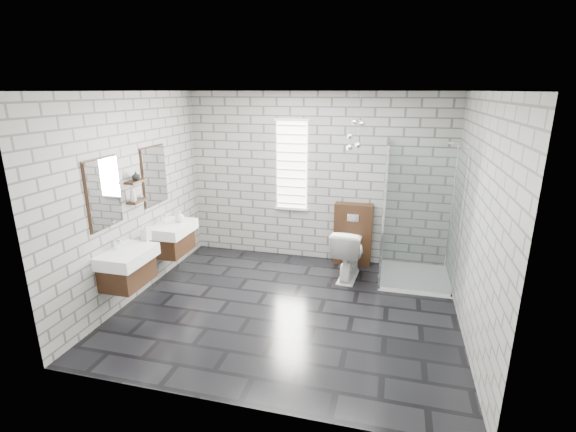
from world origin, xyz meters
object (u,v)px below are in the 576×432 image
at_px(cistern_panel, 353,234).
at_px(toilet, 348,253).
at_px(shower_enclosure, 410,250).
at_px(vanity_left, 125,257).
at_px(vanity_right, 170,230).

height_order(cistern_panel, toilet, cistern_panel).
xyz_separation_m(cistern_panel, shower_enclosure, (0.87, -0.52, 0.00)).
distance_m(cistern_panel, shower_enclosure, 1.01).
bearing_deg(shower_enclosure, vanity_left, -152.38).
xyz_separation_m(cistern_panel, toilet, (0.00, -0.57, -0.11)).
distance_m(vanity_left, shower_enclosure, 3.86).
xyz_separation_m(vanity_left, cistern_panel, (2.54, 2.30, -0.26)).
bearing_deg(cistern_panel, toilet, -90.00).
xyz_separation_m(vanity_right, toilet, (2.54, 0.64, -0.37)).
relative_size(shower_enclosure, toilet, 2.60).
bearing_deg(shower_enclosure, toilet, -176.60).
height_order(vanity_left, cistern_panel, vanity_left).
relative_size(vanity_left, vanity_right, 1.00).
xyz_separation_m(vanity_left, vanity_right, (0.00, 1.09, 0.00)).
bearing_deg(toilet, cistern_panel, -85.26).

